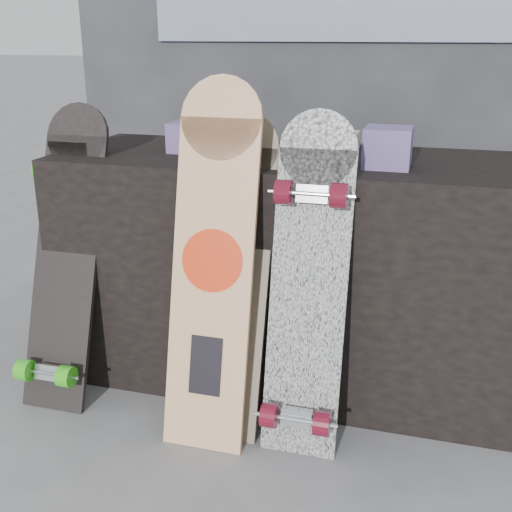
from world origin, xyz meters
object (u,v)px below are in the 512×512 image
(longboard_celtic, at_px, (235,266))
(vendor_table, at_px, (293,270))
(longboard_cascadia, at_px, (308,283))
(skateboard_dark, at_px, (65,251))
(longboard_geisha, at_px, (213,255))

(longboard_celtic, bearing_deg, vendor_table, 69.95)
(vendor_table, bearing_deg, longboard_cascadia, -71.35)
(vendor_table, bearing_deg, skateboard_dark, -156.91)
(longboard_geisha, distance_m, longboard_cascadia, 0.29)
(vendor_table, height_order, longboard_celtic, longboard_celtic)
(vendor_table, height_order, longboard_cascadia, longboard_cascadia)
(longboard_celtic, distance_m, skateboard_dark, 0.60)
(vendor_table, xyz_separation_m, longboard_geisha, (-0.16, -0.39, 0.17))
(vendor_table, xyz_separation_m, longboard_celtic, (-0.11, -0.31, 0.11))
(longboard_cascadia, bearing_deg, skateboard_dark, 174.80)
(skateboard_dark, bearing_deg, vendor_table, 23.09)
(longboard_cascadia, height_order, skateboard_dark, longboard_cascadia)
(vendor_table, distance_m, longboard_geisha, 0.45)
(longboard_geisha, bearing_deg, skateboard_dark, 171.02)
(longboard_geisha, xyz_separation_m, skateboard_dark, (-0.55, 0.09, -0.07))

